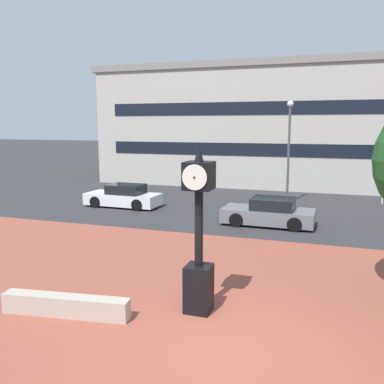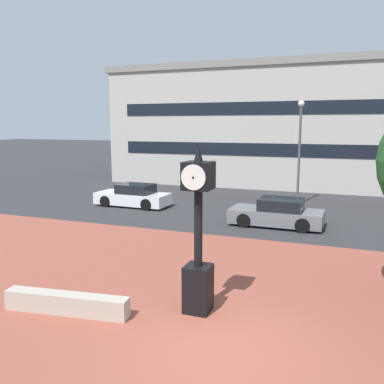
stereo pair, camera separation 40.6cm
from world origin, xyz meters
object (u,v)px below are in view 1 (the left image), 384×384
Objects in this scene: street_clock at (199,241)px; car_street_mid at (124,197)px; car_street_far at (269,213)px; civic_building at (310,125)px; street_lamp_post at (289,141)px.

street_clock is 0.97× the size of car_street_mid.
street_clock is at bearing -143.10° from car_street_mid.
car_street_mid is 8.63m from car_street_far.
civic_building reaches higher than street_clock.
car_street_mid is 0.13× the size of civic_building.
civic_building is (1.22, 27.02, 2.77)m from street_clock.
car_street_mid is 18.65m from civic_building.
street_lamp_post reaches higher than car_street_mid.
street_clock is 0.69× the size of street_lamp_post.
civic_building reaches higher than car_street_far.
civic_building is (0.83, 17.46, 4.00)m from car_street_far.
street_clock is 0.13× the size of civic_building.
civic_building is at bearing -29.10° from car_street_mid.
civic_building is 5.46× the size of street_lamp_post.
street_clock is 15.22m from street_lamp_post.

